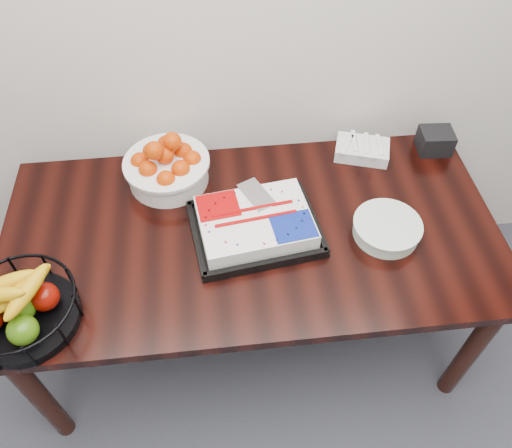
{
  "coord_description": "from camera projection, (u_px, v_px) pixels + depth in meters",
  "views": [
    {
      "loc": [
        -0.11,
        0.86,
        2.15
      ],
      "look_at": [
        0.01,
        1.96,
        0.83
      ],
      "focal_mm": 35.0,
      "sensor_mm": 36.0,
      "label": 1
    }
  ],
  "objects": [
    {
      "name": "table",
      "position": [
        251.0,
        244.0,
        1.87
      ],
      "size": [
        1.8,
        0.9,
        0.75
      ],
      "color": "black",
      "rests_on": "ground"
    },
    {
      "name": "tangerine_bowl",
      "position": [
        166.0,
        163.0,
        1.9
      ],
      "size": [
        0.33,
        0.33,
        0.21
      ],
      "color": "white",
      "rests_on": "table"
    },
    {
      "name": "fruit_basket",
      "position": [
        20.0,
        308.0,
        1.51
      ],
      "size": [
        0.35,
        0.35,
        0.19
      ],
      "color": "black",
      "rests_on": "table"
    },
    {
      "name": "plate_stack",
      "position": [
        387.0,
        229.0,
        1.77
      ],
      "size": [
        0.24,
        0.24,
        0.06
      ],
      "color": "white",
      "rests_on": "table"
    },
    {
      "name": "cake_tray",
      "position": [
        255.0,
        224.0,
        1.77
      ],
      "size": [
        0.49,
        0.41,
        0.09
      ],
      "color": "black",
      "rests_on": "table"
    },
    {
      "name": "fork_bag",
      "position": [
        362.0,
        149.0,
        2.04
      ],
      "size": [
        0.25,
        0.2,
        0.06
      ],
      "color": "silver",
      "rests_on": "table"
    },
    {
      "name": "napkin_box",
      "position": [
        435.0,
        141.0,
        2.05
      ],
      "size": [
        0.14,
        0.12,
        0.09
      ],
      "primitive_type": "cube",
      "rotation": [
        0.0,
        0.0,
        -0.07
      ],
      "color": "black",
      "rests_on": "table"
    }
  ]
}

